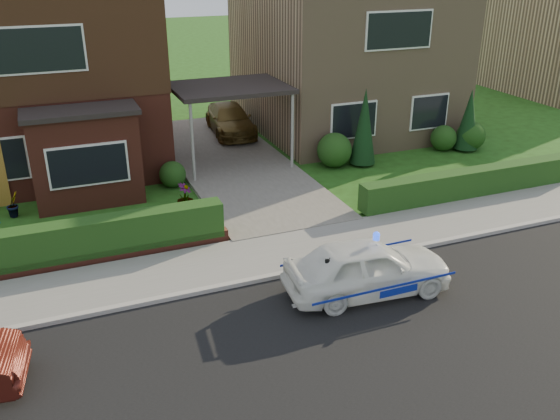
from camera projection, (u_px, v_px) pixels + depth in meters
ground at (404, 338)px, 11.53m from camera, size 120.00×120.00×0.00m
road at (404, 338)px, 11.53m from camera, size 60.00×6.00×0.02m
kerb at (334, 264)px, 14.09m from camera, size 60.00×0.16×0.12m
sidewalk at (315, 246)px, 14.99m from camera, size 60.00×2.00×0.10m
driveway at (232, 162)px, 20.84m from camera, size 3.80×12.00×0.12m
house_left at (37, 51)px, 19.81m from camera, size 7.50×9.53×7.25m
house_right at (343, 37)px, 23.91m from camera, size 7.50×8.06×7.25m
carport_link at (230, 89)px, 19.75m from camera, size 3.80×3.00×2.77m
dwarf_wall at (71, 261)px, 13.97m from camera, size 7.70×0.25×0.36m
hedge_left at (72, 265)px, 14.17m from camera, size 7.50×0.55×0.90m
hedge_right at (470, 197)px, 18.05m from camera, size 7.50×0.55×0.80m
shrub_left_mid at (122, 177)px, 17.79m from camera, size 1.32×1.32×1.32m
shrub_left_near at (173, 174)px, 18.69m from camera, size 0.84×0.84×0.84m
shrub_right_near at (334, 150)px, 20.36m from camera, size 1.20×1.20×1.20m
shrub_right_mid at (443, 138)px, 22.06m from camera, size 0.96×0.96×0.96m
shrub_right_far at (471, 136)px, 22.13m from camera, size 1.08×1.08×1.08m
conifer_a at (364, 129)px, 20.25m from camera, size 0.90×0.90×2.60m
conifer_b at (468, 122)px, 21.83m from camera, size 0.90×0.90×2.20m
police_car at (367, 268)px, 12.80m from camera, size 3.35×3.76×1.41m
driveway_car at (230, 119)px, 23.74m from camera, size 1.92×3.96×1.11m
potted_plant_b at (13, 205)px, 16.61m from camera, size 0.51×0.48×0.72m
potted_plant_c at (185, 198)px, 16.89m from camera, size 0.65×0.65×0.84m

